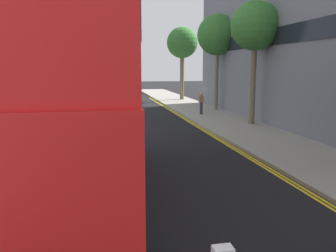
# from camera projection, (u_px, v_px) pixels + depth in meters

# --- Properties ---
(sidewalk_right) EXTENTS (4.00, 80.00, 0.14)m
(sidewalk_right) POSITION_uv_depth(u_px,v_px,m) (268.00, 140.00, 17.35)
(sidewalk_right) COLOR gray
(sidewalk_right) RESTS_ON ground
(kerb_line_outer) EXTENTS (0.10, 56.00, 0.01)m
(kerb_line_outer) POSITION_uv_depth(u_px,v_px,m) (244.00, 153.00, 15.03)
(kerb_line_outer) COLOR yellow
(kerb_line_outer) RESTS_ON ground
(kerb_line_inner) EXTENTS (0.10, 56.00, 0.01)m
(kerb_line_inner) POSITION_uv_depth(u_px,v_px,m) (241.00, 153.00, 15.00)
(kerb_line_inner) COLOR yellow
(kerb_line_inner) RESTS_ON ground
(double_decker_bus_away) EXTENTS (2.81, 10.81, 5.64)m
(double_decker_bus_away) POSITION_uv_depth(u_px,v_px,m) (76.00, 89.00, 9.92)
(double_decker_bus_away) COLOR red
(double_decker_bus_away) RESTS_ON ground
(pedestrian_far) EXTENTS (0.34, 0.22, 1.62)m
(pedestrian_far) POSITION_uv_depth(u_px,v_px,m) (201.00, 103.00, 26.39)
(pedestrian_far) COLOR #2D2D38
(pedestrian_far) RESTS_ON sidewalk_right
(street_tree_near) EXTENTS (3.30, 3.30, 7.71)m
(street_tree_near) POSITION_uv_depth(u_px,v_px,m) (182.00, 43.00, 37.64)
(street_tree_near) COLOR #6B6047
(street_tree_near) RESTS_ON sidewalk_right
(street_tree_mid) EXTENTS (2.93, 2.93, 7.38)m
(street_tree_mid) POSITION_uv_depth(u_px,v_px,m) (255.00, 27.00, 21.00)
(street_tree_mid) COLOR #6B6047
(street_tree_mid) RESTS_ON sidewalk_right
(street_tree_far) EXTENTS (3.29, 3.29, 7.70)m
(street_tree_far) POSITION_uv_depth(u_px,v_px,m) (218.00, 35.00, 28.48)
(street_tree_far) COLOR #6B6047
(street_tree_far) RESTS_ON sidewalk_right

